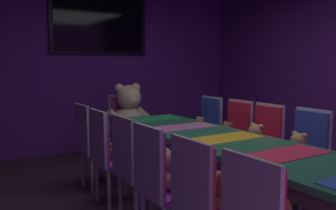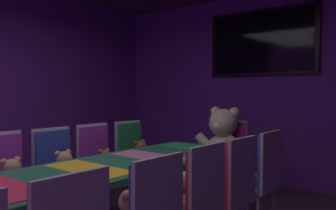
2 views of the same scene
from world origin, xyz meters
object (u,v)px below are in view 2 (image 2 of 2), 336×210
object	(u,v)px
wall_tv	(261,43)
throne_chair	(230,151)
banquet_table	(89,180)
chair_left_5	(132,153)
teddy_left_5	(141,155)
chair_right_5	(263,173)
teddy_right_5	(249,173)
teddy_left_3	(65,169)
chair_left_4	(97,159)
chair_right_3	(198,199)
chair_left_2	(4,176)
chair_right_4	(233,185)
king_teddy_bear	(223,140)
teddy_left_2	(12,179)
teddy_left_4	(105,163)
teddy_right_4	(218,185)
chair_left_3	(56,168)
teddy_right_3	(181,195)

from	to	relation	value
wall_tv	throne_chair	bearing A→B (deg)	-90.00
banquet_table	chair_left_5	xyz separation A→B (m)	(-0.84, 1.33, -0.06)
teddy_left_5	chair_right_5	xyz separation A→B (m)	(1.54, 0.01, 0.01)
teddy_right_5	wall_tv	xyz separation A→B (m)	(-0.70, 1.77, 1.48)
wall_tv	teddy_left_3	bearing A→B (deg)	-103.67
chair_left_4	chair_right_3	bearing A→B (deg)	-16.66
chair_left_2	chair_right_4	distance (m)	2.00
chair_right_3	teddy_left_5	bearing A→B (deg)	-34.18
chair_right_3	king_teddy_bear	bearing A→B (deg)	-64.47
teddy_left_2	teddy_left_5	distance (m)	1.58
chair_left_2	teddy_left_4	world-z (taller)	chair_left_2
teddy_left_2	teddy_right_4	xyz separation A→B (m)	(1.43, 1.02, -0.02)
chair_left_3	chair_left_5	size ratio (longest dim) A/B	1.00
throne_chair	wall_tv	bearing A→B (deg)	180.00
chair_left_2	teddy_right_5	distance (m)	2.23
teddy_left_3	chair_left_3	bearing A→B (deg)	-180.00
chair_left_4	throne_chair	world-z (taller)	same
banquet_table	chair_right_5	world-z (taller)	chair_right_5
teddy_left_5	chair_right_5	size ratio (longest dim) A/B	0.33
chair_left_2	throne_chair	size ratio (longest dim) A/B	1.00
teddy_left_5	teddy_right_5	world-z (taller)	teddy_left_5
chair_left_5	chair_right_3	size ratio (longest dim) A/B	1.00
chair_right_4	teddy_right_5	bearing A→B (deg)	-75.45
teddy_left_2	teddy_left_4	bearing A→B (deg)	89.93
teddy_left_5	chair_right_4	size ratio (longest dim) A/B	0.33
teddy_left_2	teddy_right_5	world-z (taller)	teddy_left_2
teddy_left_4	chair_left_5	distance (m)	0.55
chair_left_3	chair_right_5	bearing A→B (deg)	32.61
teddy_right_3	teddy_right_4	world-z (taller)	teddy_right_3
chair_left_5	teddy_right_4	distance (m)	1.64
teddy_left_3	teddy_left_5	world-z (taller)	teddy_left_3
teddy_right_4	teddy_right_5	bearing A→B (deg)	-89.71
teddy_left_2	wall_tv	bearing A→B (deg)	77.84
banquet_table	king_teddy_bear	size ratio (longest dim) A/B	4.51
chair_right_4	chair_right_5	bearing A→B (deg)	-89.63
chair_right_4	chair_left_5	bearing A→B (deg)	-18.18
banquet_table	chair_left_4	size ratio (longest dim) A/B	3.39
throne_chair	chair_left_5	bearing A→B (deg)	-43.55
teddy_right_3	king_teddy_bear	size ratio (longest dim) A/B	0.46
chair_right_3	teddy_right_3	bearing A→B (deg)	0.00
chair_left_4	teddy_right_3	distance (m)	1.64
teddy_left_5	chair_right_4	bearing A→B (deg)	-19.77
teddy_left_2	chair_right_5	world-z (taller)	chair_right_5
teddy_right_3	king_teddy_bear	xyz separation A→B (m)	(-0.69, 1.76, 0.16)
teddy_right_3	wall_tv	distance (m)	3.25
chair_left_5	wall_tv	bearing A→B (deg)	64.70
chair_left_5	chair_right_4	bearing A→B (deg)	-18.18
chair_right_4	teddy_right_4	distance (m)	0.14
teddy_right_5	chair_left_5	bearing A→B (deg)	0.25
banquet_table	chair_right_4	distance (m)	1.15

